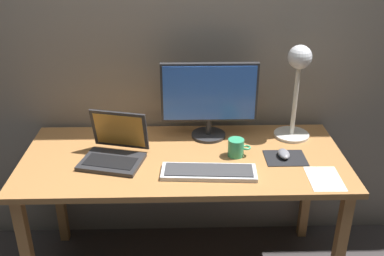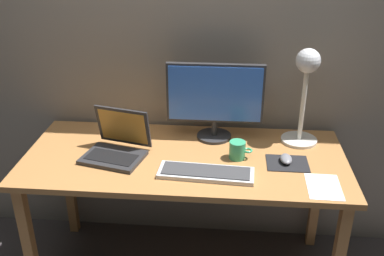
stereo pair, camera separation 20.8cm
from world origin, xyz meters
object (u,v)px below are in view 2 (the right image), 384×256
object	(u,v)px
desk_lamp	(306,82)
coffee_mug	(238,150)
keyboard_main	(206,173)
mouse	(286,159)
monitor	(215,98)
laptop	(118,143)

from	to	relation	value
desk_lamp	coffee_mug	distance (m)	0.49
keyboard_main	mouse	size ratio (longest dim) A/B	4.66
mouse	coffee_mug	xyz separation A→B (m)	(-0.23, 0.02, 0.03)
monitor	keyboard_main	size ratio (longest dim) A/B	1.12
laptop	mouse	world-z (taller)	laptop
monitor	mouse	size ratio (longest dim) A/B	5.25
monitor	laptop	xyz separation A→B (m)	(-0.47, -0.22, -0.17)
monitor	laptop	distance (m)	0.55
monitor	keyboard_main	distance (m)	0.44
laptop	coffee_mug	distance (m)	0.59
keyboard_main	coffee_mug	size ratio (longest dim) A/B	3.92
monitor	desk_lamp	size ratio (longest dim) A/B	1.00
monitor	mouse	xyz separation A→B (m)	(0.36, -0.24, -0.21)
keyboard_main	desk_lamp	xyz separation A→B (m)	(0.47, 0.38, 0.32)
monitor	keyboard_main	xyz separation A→B (m)	(-0.02, -0.39, -0.22)
keyboard_main	laptop	bearing A→B (deg)	159.95
laptop	mouse	distance (m)	0.83
keyboard_main	mouse	bearing A→B (deg)	21.16
laptop	coffee_mug	world-z (taller)	laptop
desk_lamp	mouse	size ratio (longest dim) A/B	5.24
monitor	keyboard_main	world-z (taller)	monitor
keyboard_main	coffee_mug	distance (m)	0.22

